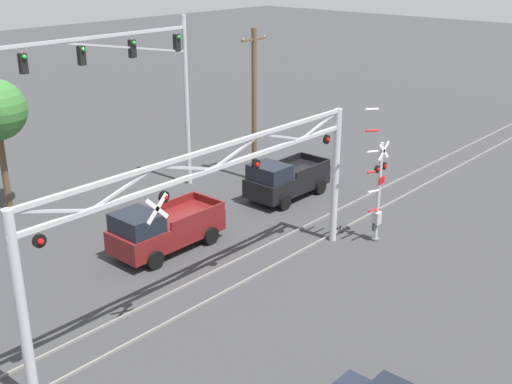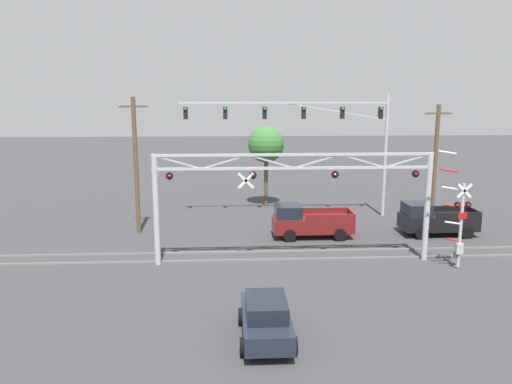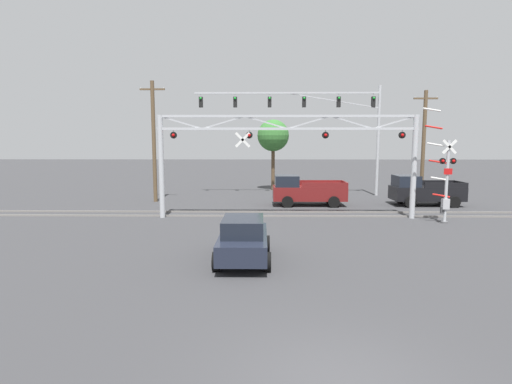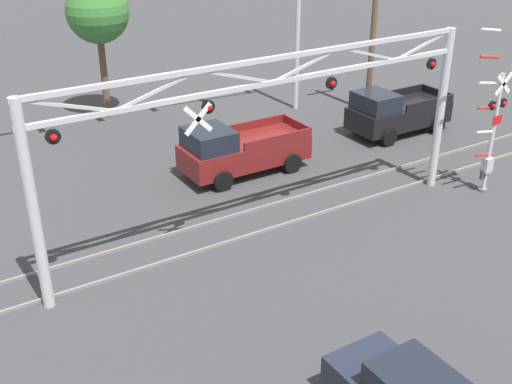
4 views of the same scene
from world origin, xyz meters
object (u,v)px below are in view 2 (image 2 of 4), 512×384
pickup_truck_following (435,220)px  utility_pole_left (136,164)px  crossing_signal_mast (459,226)px  traffic_signal_span (327,128)px  sedan_waiting (266,318)px  utility_pole_right (435,163)px  background_tree_beyond_span (266,145)px  pickup_truck_lead (309,222)px  crossing_gantry (294,190)px

pickup_truck_following → utility_pole_left: 19.47m
crossing_signal_mast → traffic_signal_span: traffic_signal_span is taller
sedan_waiting → utility_pole_right: size_ratio=0.49×
utility_pole_left → background_tree_beyond_span: size_ratio=1.36×
pickup_truck_lead → utility_pole_left: bearing=171.4°
pickup_truck_following → utility_pole_left: utility_pole_left is taller
crossing_signal_mast → utility_pole_left: (-17.68, 7.79, 2.25)m
crossing_signal_mast → utility_pole_left: size_ratio=0.70×
traffic_signal_span → utility_pole_left: size_ratio=1.72×
crossing_signal_mast → pickup_truck_following: bearing=77.3°
crossing_signal_mast → traffic_signal_span: size_ratio=0.41×
traffic_signal_span → background_tree_beyond_span: (-4.11, 3.83, -1.57)m
sedan_waiting → utility_pole_left: utility_pole_left is taller
utility_pole_left → utility_pole_right: 20.20m
crossing_gantry → utility_pole_right: (10.84, 7.84, 0.33)m
background_tree_beyond_span → pickup_truck_following: bearing=-41.7°
crossing_signal_mast → pickup_truck_following: 6.50m
utility_pole_right → pickup_truck_following: bearing=-109.3°
crossing_gantry → pickup_truck_lead: 5.78m
sedan_waiting → utility_pole_left: 17.00m
crossing_gantry → utility_pole_right: bearing=35.9°
sedan_waiting → utility_pole_left: (-7.22, 14.94, 3.69)m
pickup_truck_following → utility_pole_left: size_ratio=0.54×
pickup_truck_lead → pickup_truck_following: size_ratio=1.06×
crossing_gantry → utility_pole_left: bearing=145.6°
utility_pole_left → utility_pole_right: (20.15, 1.47, -0.26)m
crossing_gantry → traffic_signal_span: 11.02m
crossing_signal_mast → crossing_gantry: bearing=170.4°
crossing_gantry → sedan_waiting: size_ratio=3.66×
pickup_truck_following → utility_pole_right: 4.58m
crossing_gantry → pickup_truck_lead: size_ratio=2.94×
crossing_gantry → utility_pole_left: 11.30m
utility_pole_right → sedan_waiting: bearing=-128.2°
crossing_gantry → utility_pole_left: (-9.31, 6.37, 0.59)m
background_tree_beyond_span → traffic_signal_span: bearing=-43.0°
pickup_truck_following → pickup_truck_lead: bearing=-179.5°
pickup_truck_lead → utility_pole_right: 10.28m
crossing_signal_mast → traffic_signal_span: 13.09m
crossing_signal_mast → pickup_truck_lead: crossing_signal_mast is taller
traffic_signal_span → background_tree_beyond_span: bearing=137.0°
utility_pole_left → crossing_gantry: bearing=-34.4°
pickup_truck_lead → crossing_signal_mast: bearing=-42.2°
pickup_truck_lead → background_tree_beyond_span: bearing=102.4°
traffic_signal_span → pickup_truck_following: 9.74m
crossing_signal_mast → pickup_truck_following: (1.40, 6.22, -1.26)m
pickup_truck_lead → pickup_truck_following: 8.17m
pickup_truck_lead → sedan_waiting: (-3.69, -13.30, -0.18)m
crossing_signal_mast → utility_pole_right: utility_pole_right is taller
crossing_gantry → traffic_signal_span: size_ratio=0.98×
pickup_truck_lead → utility_pole_right: size_ratio=0.61×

